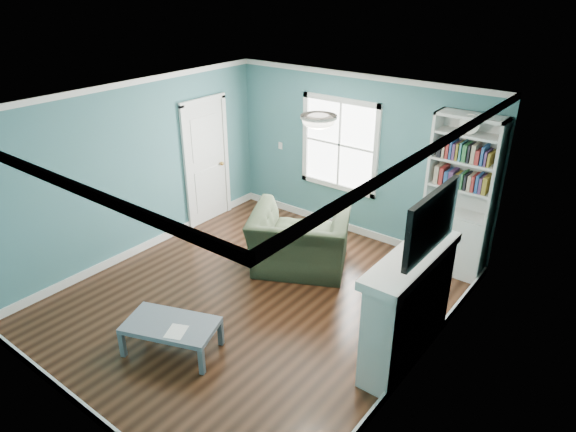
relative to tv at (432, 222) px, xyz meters
The scene contains 13 objects.
floor 2.80m from the tv, behind, with size 5.00×5.00×0.00m, color black.
room_walls 2.21m from the tv, behind, with size 5.00×5.00×5.00m.
trim 2.26m from the tv, behind, with size 4.50×5.00×2.60m.
window 3.40m from the tv, 137.57° to the left, with size 1.40×0.06×1.50m.
bookshelf 2.29m from the tv, 101.57° to the left, with size 0.90×0.35×2.31m.
fireplace 1.10m from the tv, behind, with size 0.44×1.58×1.30m.
tv is the anchor object (origin of this frame).
door 4.63m from the tv, 164.80° to the left, with size 0.12×0.98×2.17m.
ceiling_fixture 1.54m from the tv, behind, with size 0.38×0.38×0.15m.
light_switch 4.38m from the tv, 148.30° to the left, with size 0.08×0.01×0.12m, color white.
recliner 2.59m from the tv, 159.60° to the left, with size 1.36×0.89×1.19m, color black.
coffee_table 3.07m from the tv, 145.97° to the right, with size 1.16×0.89×0.37m.
paper_sheet 2.96m from the tv, 142.84° to the right, with size 0.20×0.25×0.00m, color white.
Camera 1 is at (3.82, -4.22, 3.94)m, focal length 32.00 mm.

